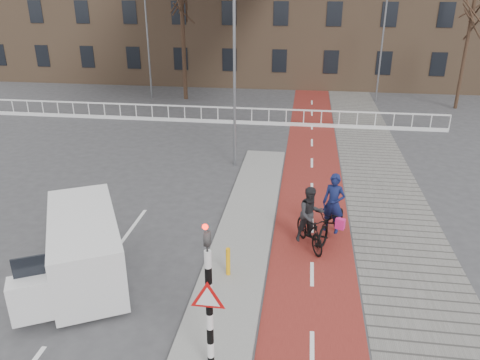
# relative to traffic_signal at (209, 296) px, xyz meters

# --- Properties ---
(ground) EXTENTS (120.00, 120.00, 0.00)m
(ground) POSITION_rel_traffic_signal_xyz_m (0.60, 2.02, -1.99)
(ground) COLOR #38383A
(ground) RESTS_ON ground
(bike_lane) EXTENTS (2.50, 60.00, 0.01)m
(bike_lane) POSITION_rel_traffic_signal_xyz_m (2.10, 12.02, -1.98)
(bike_lane) COLOR maroon
(bike_lane) RESTS_ON ground
(sidewalk) EXTENTS (3.00, 60.00, 0.01)m
(sidewalk) POSITION_rel_traffic_signal_xyz_m (4.90, 12.02, -1.98)
(sidewalk) COLOR slate
(sidewalk) RESTS_ON ground
(curb_island) EXTENTS (1.80, 16.00, 0.12)m
(curb_island) POSITION_rel_traffic_signal_xyz_m (-0.10, 6.02, -1.93)
(curb_island) COLOR gray
(curb_island) RESTS_ON ground
(traffic_signal) EXTENTS (0.80, 0.80, 3.68)m
(traffic_signal) POSITION_rel_traffic_signal_xyz_m (0.00, 0.00, 0.00)
(traffic_signal) COLOR black
(traffic_signal) RESTS_ON curb_island
(bollard) EXTENTS (0.12, 0.12, 0.83)m
(bollard) POSITION_rel_traffic_signal_xyz_m (-0.22, 3.51, -1.46)
(bollard) COLOR #F9AA0D
(bollard) RESTS_ON curb_island
(cyclist_near) EXTENTS (1.51, 2.25, 2.19)m
(cyclist_near) POSITION_rel_traffic_signal_xyz_m (2.70, 6.20, -1.24)
(cyclist_near) COLOR black
(cyclist_near) RESTS_ON bike_lane
(cyclist_far) EXTENTS (1.25, 1.92, 2.00)m
(cyclist_far) POSITION_rel_traffic_signal_xyz_m (1.99, 5.52, -1.15)
(cyclist_far) COLOR black
(cyclist_far) RESTS_ON bike_lane
(van) EXTENTS (3.53, 4.60, 1.85)m
(van) POSITION_rel_traffic_signal_xyz_m (-4.08, 3.03, -1.02)
(van) COLOR silver
(van) RESTS_ON ground
(railing) EXTENTS (28.00, 0.10, 0.99)m
(railing) POSITION_rel_traffic_signal_xyz_m (-4.40, 19.02, -1.68)
(railing) COLOR silver
(railing) RESTS_ON ground
(tree_mid) EXTENTS (0.28, 0.28, 7.46)m
(tree_mid) POSITION_rel_traffic_signal_xyz_m (-6.85, 24.95, 1.74)
(tree_mid) COLOR #2F1E15
(tree_mid) RESTS_ON ground
(tree_right) EXTENTS (0.22, 0.22, 6.75)m
(tree_right) POSITION_rel_traffic_signal_xyz_m (11.49, 24.73, 1.38)
(tree_right) COLOR #2F1E15
(tree_right) RESTS_ON ground
(streetlight_near) EXTENTS (0.12, 0.12, 7.60)m
(streetlight_near) POSITION_rel_traffic_signal_xyz_m (-1.36, 12.26, 1.81)
(streetlight_near) COLOR slate
(streetlight_near) RESTS_ON ground
(streetlight_left) EXTENTS (0.12, 0.12, 7.24)m
(streetlight_left) POSITION_rel_traffic_signal_xyz_m (-9.34, 24.86, 1.63)
(streetlight_left) COLOR slate
(streetlight_left) RESTS_ON ground
(streetlight_right) EXTENTS (0.12, 0.12, 7.09)m
(streetlight_right) POSITION_rel_traffic_signal_xyz_m (6.51, 26.01, 1.55)
(streetlight_right) COLOR slate
(streetlight_right) RESTS_ON ground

